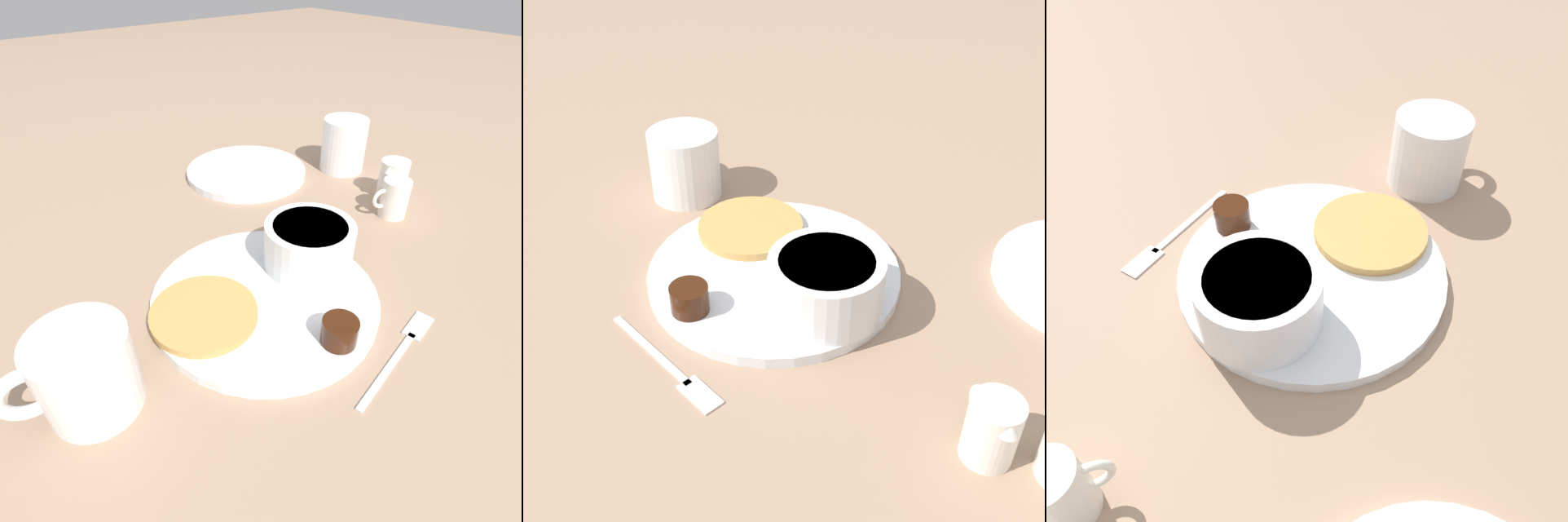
% 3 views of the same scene
% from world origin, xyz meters
% --- Properties ---
extents(ground_plane, '(4.00, 4.00, 0.00)m').
position_xyz_m(ground_plane, '(0.00, 0.00, 0.00)').
color(ground_plane, '#9E7F66').
extents(plate, '(0.26, 0.26, 0.01)m').
position_xyz_m(plate, '(0.00, 0.00, 0.01)').
color(plate, white).
rests_on(plate, ground_plane).
extents(pancake_stack, '(0.12, 0.12, 0.01)m').
position_xyz_m(pancake_stack, '(-0.07, 0.01, 0.02)').
color(pancake_stack, tan).
rests_on(pancake_stack, plate).
extents(bowl, '(0.11, 0.11, 0.06)m').
position_xyz_m(bowl, '(0.08, 0.01, 0.04)').
color(bowl, white).
rests_on(bowl, plate).
extents(syrup_cup, '(0.04, 0.04, 0.03)m').
position_xyz_m(syrup_cup, '(0.01, -0.10, 0.03)').
color(syrup_cup, '#38190A').
rests_on(syrup_cup, plate).
extents(butter_ramekin, '(0.04, 0.04, 0.04)m').
position_xyz_m(butter_ramekin, '(0.10, -0.00, 0.03)').
color(butter_ramekin, white).
rests_on(butter_ramekin, plate).
extents(coffee_mug, '(0.12, 0.08, 0.08)m').
position_xyz_m(coffee_mug, '(-0.20, -0.01, 0.04)').
color(coffee_mug, white).
rests_on(coffee_mug, ground_plane).
extents(creamer_pitcher_near, '(0.06, 0.04, 0.06)m').
position_xyz_m(creamer_pitcher_near, '(0.27, 0.03, 0.03)').
color(creamer_pitcher_near, white).
rests_on(creamer_pitcher_near, ground_plane).
extents(creamer_pitcher_far, '(0.07, 0.05, 0.06)m').
position_xyz_m(creamer_pitcher_far, '(0.32, 0.07, 0.03)').
color(creamer_pitcher_far, white).
rests_on(creamer_pitcher_far, ground_plane).
extents(fork, '(0.15, 0.05, 0.00)m').
position_xyz_m(fork, '(0.07, -0.14, 0.00)').
color(fork, silver).
rests_on(fork, ground_plane).
extents(second_mug, '(0.10, 0.08, 0.09)m').
position_xyz_m(second_mug, '(0.34, 0.19, 0.05)').
color(second_mug, white).
rests_on(second_mug, ground_plane).
extents(far_plate, '(0.21, 0.21, 0.01)m').
position_xyz_m(far_plate, '(0.18, 0.28, 0.01)').
color(far_plate, white).
rests_on(far_plate, ground_plane).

